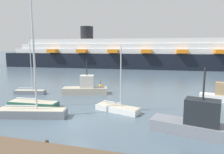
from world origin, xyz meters
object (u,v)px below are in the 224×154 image
at_px(fishing_boat_0, 86,88).
at_px(sailboat_1, 32,110).
at_px(sailboat_3, 30,91).
at_px(sailboat_4, 33,103).
at_px(fishing_boat_1, 198,123).
at_px(cruise_ship, 131,54).
at_px(channel_buoy_0, 101,86).
at_px(fishing_boat_2, 223,95).
at_px(sailboat_2, 117,108).

bearing_deg(fishing_boat_0, sailboat_1, -112.93).
bearing_deg(sailboat_3, sailboat_4, -62.42).
xyz_separation_m(sailboat_3, fishing_boat_1, (21.70, -8.66, 0.57)).
height_order(sailboat_4, cruise_ship, cruise_ship).
xyz_separation_m(fishing_boat_1, cruise_ship, (-14.24, 51.75, 3.43)).
relative_size(sailboat_3, sailboat_4, 0.92).
bearing_deg(sailboat_3, channel_buoy_0, 23.82).
distance_m(sailboat_1, fishing_boat_0, 10.88).
distance_m(sailboat_1, fishing_boat_1, 15.13).
bearing_deg(fishing_boat_2, sailboat_1, -138.30).
xyz_separation_m(sailboat_2, sailboat_3, (-14.30, 4.62, 0.03)).
relative_size(sailboat_3, channel_buoy_0, 5.64).
bearing_deg(fishing_boat_2, cruise_ship, 126.72).
bearing_deg(cruise_ship, sailboat_3, -103.02).
height_order(sailboat_1, sailboat_2, sailboat_1).
distance_m(sailboat_2, cruise_ship, 48.37).
relative_size(sailboat_2, fishing_boat_2, 1.29).
distance_m(fishing_boat_2, cruise_ship, 44.60).
bearing_deg(fishing_boat_2, fishing_boat_1, -99.29).
distance_m(sailboat_4, fishing_boat_0, 8.45).
bearing_deg(fishing_boat_2, sailboat_4, -147.30).
height_order(sailboat_4, fishing_boat_1, sailboat_4).
relative_size(sailboat_3, fishing_boat_2, 1.52).
distance_m(sailboat_3, cruise_ship, 43.91).
bearing_deg(fishing_boat_0, fishing_boat_2, -15.49).
distance_m(fishing_boat_0, cruise_ship, 40.88).
relative_size(fishing_boat_0, fishing_boat_1, 0.94).
distance_m(fishing_boat_1, cruise_ship, 53.78).
bearing_deg(fishing_boat_2, fishing_boat_0, -166.94).
distance_m(fishing_boat_1, fishing_boat_2, 12.22).
xyz_separation_m(fishing_boat_0, cruise_ship, (-0.31, 40.73, 3.52)).
bearing_deg(channel_buoy_0, sailboat_2, -63.25).
height_order(sailboat_1, cruise_ship, cruise_ship).
height_order(sailboat_4, channel_buoy_0, sailboat_4).
height_order(sailboat_3, sailboat_4, sailboat_4).
distance_m(sailboat_2, channel_buoy_0, 12.34).
height_order(fishing_boat_0, fishing_boat_1, fishing_boat_1).
bearing_deg(sailboat_1, sailboat_4, 110.48).
bearing_deg(cruise_ship, fishing_boat_2, -68.39).
distance_m(sailboat_1, channel_buoy_0, 15.02).
relative_size(fishing_boat_0, fishing_boat_2, 1.26).
xyz_separation_m(sailboat_2, fishing_boat_0, (-6.53, 6.98, 0.50)).
bearing_deg(fishing_boat_1, sailboat_2, 165.23).
distance_m(sailboat_3, fishing_boat_0, 8.13).
xyz_separation_m(fishing_boat_0, fishing_boat_1, (13.93, -11.02, 0.10)).
bearing_deg(sailboat_4, channel_buoy_0, 67.18).
distance_m(channel_buoy_0, cruise_ship, 36.93).
relative_size(sailboat_4, channel_buoy_0, 6.11).
relative_size(sailboat_1, sailboat_4, 1.51).
relative_size(sailboat_1, fishing_boat_0, 1.96).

